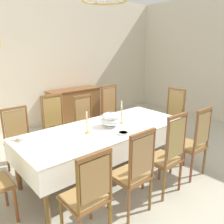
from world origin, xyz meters
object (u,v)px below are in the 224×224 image
Objects in this scene: chair_south_b at (134,171)px; spoon_primary at (13,141)px; chair_north_d at (113,114)px; chair_north_a at (20,139)px; chair_south_d at (194,142)px; chair_north_b at (57,128)px; chandelier at (104,0)px; bowl_near_right at (123,133)px; candlestick_east at (122,114)px; chair_south_c at (167,154)px; chair_head_east at (171,117)px; bowl_near_left at (23,138)px; candlestick_west at (87,125)px; spoon_secondary at (127,132)px; chair_north_c at (87,122)px; soup_tureen at (111,119)px; dining_table at (105,132)px; chair_south_a at (88,194)px; sideboard at (74,106)px.

spoon_primary is at bearing 124.02° from chair_south_b.
chair_north_d reaches higher than spoon_primary.
chair_north_a is 2.76m from chair_south_d.
chair_north_a is 0.90× the size of chair_north_b.
bowl_near_right is at bearing -86.48° from chandelier.
candlestick_east is (0.69, 0.96, 0.36)m from chair_south_b.
chair_north_b is 1.09m from spoon_primary.
chair_south_c is 1.74m from chair_head_east.
chair_south_c is 1.04× the size of chair_south_d.
chair_north_d is 7.28× the size of bowl_near_left.
chair_south_c is 1.20m from candlestick_west.
candlestick_west is at bearing 35.96° from chair_north_d.
candlestick_east reaches higher than spoon_secondary.
candlestick_east is (0.04, -0.95, 0.37)m from chair_north_c.
bowl_near_right is 0.11m from spoon_secondary.
chair_south_d is at bearing 90.00° from chair_north_d.
candlestick_east is (1.35, -0.95, 0.37)m from chair_north_a.
bowl_near_left is (-1.25, 0.38, -0.10)m from soup_tureen.
chair_north_a is 2.83× the size of candlestick_east.
chair_south_c is 2.09m from spoon_primary.
bowl_near_left is at bearing 161.52° from dining_table.
spoon_secondary is at bearing 131.01° from chair_north_a.
chair_north_b is (-0.34, 0.96, -0.10)m from dining_table.
bowl_near_left is at bearing 147.80° from chair_south_d.
candlestick_east is 0.44m from spoon_secondary.
chair_south_a is at bearing 90.00° from chair_north_a.
chair_south_c is at bearing -42.81° from bowl_near_left.
chair_north_c is 3.30× the size of candlestick_west.
chair_south_b reaches higher than soup_tureen.
chair_head_east is (2.10, -0.96, -0.00)m from chair_north_b.
chair_north_c is at bearing 0.65° from chair_north_d.
sideboard is (2.30, 2.18, -0.33)m from spoon_primary.
spoon_secondary is (-0.17, 0.61, 0.19)m from chair_south_c.
chair_south_c reaches higher than chair_south_d.
chair_north_a is 0.74× the size of sideboard.
chair_south_a reaches higher than spoon_secondary.
chair_south_d reaches higher than chair_north_a.
chair_south_d is 6.85× the size of bowl_near_left.
chair_north_c reaches higher than spoon_primary.
chair_north_a is 2.62m from sideboard.
bowl_near_right is (-0.96, -1.34, 0.19)m from chair_north_d.
chair_south_c is 1.91m from chair_north_c.
chair_south_b is (-0.34, -0.96, -0.13)m from dining_table.
chair_south_c reaches higher than sideboard.
bowl_near_left is at bearing 45.31° from sideboard.
candlestick_west is at bearing 144.17° from chair_south_d.
candlestick_east is (0.04, 0.96, 0.34)m from chair_south_c.
candlestick_west reaches higher than chair_south_a.
chair_head_east is (2.10, 0.96, 0.02)m from chair_south_b.
chair_south_c is 6.77× the size of spoon_primary.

